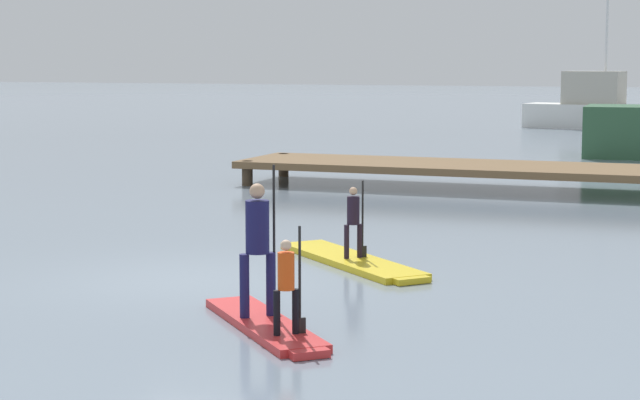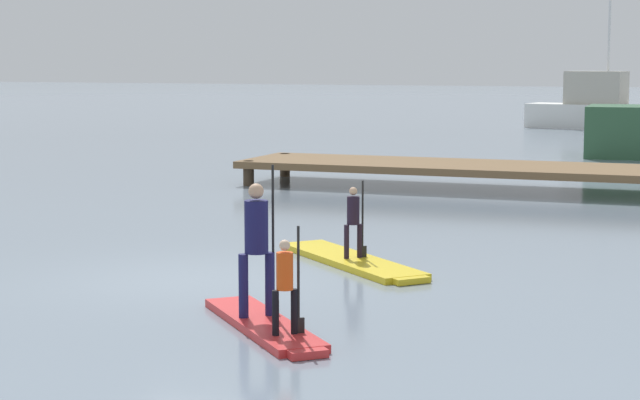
{
  "view_description": "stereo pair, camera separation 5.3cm",
  "coord_description": "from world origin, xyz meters",
  "px_view_note": "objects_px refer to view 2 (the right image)",
  "views": [
    {
      "loc": [
        7.59,
        -14.81,
        3.25
      ],
      "look_at": [
        1.25,
        1.95,
        1.01
      ],
      "focal_mm": 63.43,
      "sensor_mm": 36.0,
      "label": 1
    },
    {
      "loc": [
        7.64,
        -14.79,
        3.25
      ],
      "look_at": [
        1.25,
        1.95,
        1.01
      ],
      "focal_mm": 63.43,
      "sensor_mm": 36.0,
      "label": 2
    }
  ],
  "objects_px": {
    "paddler_child_solo": "(354,218)",
    "paddleboard_near": "(353,261)",
    "paddleboard_far": "(265,325)",
    "paddler_child_front": "(286,281)",
    "paddler_adult": "(257,240)",
    "fishing_boat_green_midground": "(601,108)"
  },
  "relations": [
    {
      "from": "paddler_child_front",
      "to": "fishing_boat_green_midground",
      "type": "height_order",
      "value": "fishing_boat_green_midground"
    },
    {
      "from": "paddler_adult",
      "to": "fishing_boat_green_midground",
      "type": "bearing_deg",
      "value": 91.37
    },
    {
      "from": "paddler_adult",
      "to": "paddleboard_near",
      "type": "bearing_deg",
      "value": 93.47
    },
    {
      "from": "paddleboard_near",
      "to": "paddler_child_solo",
      "type": "bearing_deg",
      "value": -4.37
    },
    {
      "from": "paddleboard_far",
      "to": "paddler_adult",
      "type": "xyz_separation_m",
      "value": [
        -0.19,
        0.22,
        1.0
      ]
    },
    {
      "from": "paddler_child_solo",
      "to": "paddleboard_far",
      "type": "bearing_deg",
      "value": -84.52
    },
    {
      "from": "paddleboard_near",
      "to": "fishing_boat_green_midground",
      "type": "distance_m",
      "value": 37.11
    },
    {
      "from": "paddler_child_front",
      "to": "fishing_boat_green_midground",
      "type": "distance_m",
      "value": 42.15
    },
    {
      "from": "paddleboard_far",
      "to": "paddler_child_front",
      "type": "xyz_separation_m",
      "value": [
        0.49,
        -0.51,
        0.67
      ]
    },
    {
      "from": "fishing_boat_green_midground",
      "to": "paddler_child_front",
      "type": "bearing_deg",
      "value": -87.73
    },
    {
      "from": "paddleboard_far",
      "to": "paddler_child_front",
      "type": "distance_m",
      "value": 0.98
    },
    {
      "from": "paddleboard_near",
      "to": "paddler_child_front",
      "type": "bearing_deg",
      "value": -79.35
    },
    {
      "from": "paddler_adult",
      "to": "paddler_child_front",
      "type": "height_order",
      "value": "paddler_adult"
    },
    {
      "from": "paddler_child_solo",
      "to": "paddleboard_near",
      "type": "bearing_deg",
      "value": 175.63
    },
    {
      "from": "paddleboard_near",
      "to": "paddler_child_front",
      "type": "height_order",
      "value": "paddler_child_front"
    },
    {
      "from": "paddler_child_front",
      "to": "fishing_boat_green_midground",
      "type": "relative_size",
      "value": 0.17
    },
    {
      "from": "paddler_adult",
      "to": "fishing_boat_green_midground",
      "type": "relative_size",
      "value": 0.26
    },
    {
      "from": "paddleboard_near",
      "to": "paddler_adult",
      "type": "xyz_separation_m",
      "value": [
        0.26,
        -4.3,
        1.0
      ]
    },
    {
      "from": "paddleboard_near",
      "to": "paddleboard_far",
      "type": "xyz_separation_m",
      "value": [
        0.45,
        -4.51,
        0.0
      ]
    },
    {
      "from": "paddleboard_far",
      "to": "paddler_adult",
      "type": "height_order",
      "value": "paddler_adult"
    },
    {
      "from": "paddleboard_far",
      "to": "paddler_adult",
      "type": "bearing_deg",
      "value": 131.58
    },
    {
      "from": "paddler_child_solo",
      "to": "paddler_adult",
      "type": "bearing_deg",
      "value": -86.78
    }
  ]
}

